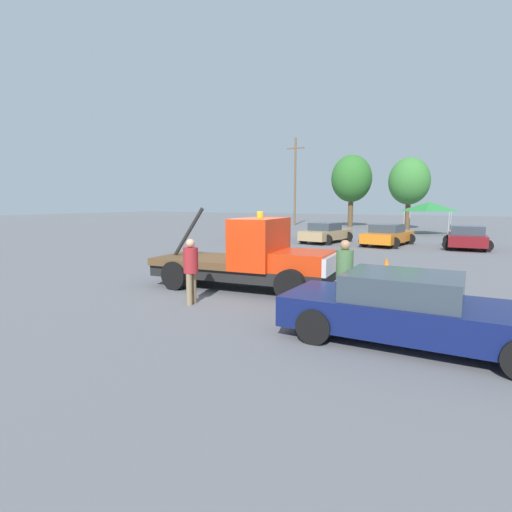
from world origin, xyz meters
TOP-DOWN VIEW (x-y plane):
  - ground_plane at (0.00, 0.00)m, footprint 160.00×160.00m
  - tow_truck at (0.35, 0.03)m, footprint 5.82×2.58m
  - foreground_car at (5.33, -2.74)m, footprint 4.93×2.07m
  - person_near_truck at (3.64, -1.41)m, footprint 0.40×0.40m
  - person_at_hood at (-0.17, -2.34)m, footprint 0.38×0.38m
  - parked_car_navy at (-6.77, 14.65)m, footprint 2.91×5.06m
  - parked_car_tan at (-2.32, 15.08)m, footprint 2.85×4.63m
  - parked_car_orange at (1.66, 15.14)m, footprint 2.91×4.83m
  - parked_car_maroon at (6.03, 15.62)m, footprint 2.67×4.34m
  - canopy_tent_green at (2.99, 25.74)m, footprint 3.39×3.39m
  - tree_left at (-5.65, 33.44)m, footprint 4.38×4.38m
  - tree_center at (0.55, 31.75)m, footprint 3.95×3.95m
  - traffic_cone at (3.40, 5.32)m, footprint 0.40×0.40m
  - utility_pole at (-12.60, 34.09)m, footprint 2.20×0.24m

SIDE VIEW (x-z plane):
  - ground_plane at x=0.00m, z-range 0.00..0.00m
  - traffic_cone at x=3.40m, z-range -0.02..0.53m
  - parked_car_tan at x=-2.32m, z-range -0.02..1.32m
  - parked_car_maroon at x=6.03m, z-range -0.02..1.32m
  - parked_car_orange at x=1.66m, z-range -0.02..1.32m
  - parked_car_navy at x=-6.77m, z-range -0.02..1.32m
  - foreground_car at x=5.33m, z-range -0.02..1.32m
  - tow_truck at x=0.35m, z-range -0.32..2.19m
  - person_at_hood at x=-0.17m, z-range 0.13..1.87m
  - person_near_truck at x=3.64m, z-range 0.14..1.93m
  - canopy_tent_green at x=2.99m, z-range 0.97..3.68m
  - tree_center at x=0.55m, z-range 1.21..8.27m
  - tree_left at x=-5.65m, z-range 1.33..9.15m
  - utility_pole at x=-12.60m, z-range 0.27..10.52m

